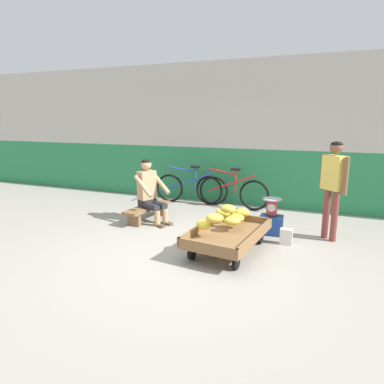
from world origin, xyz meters
TOP-DOWN VIEW (x-y plane):
  - ground_plane at (0.00, 0.00)m, footprint 80.00×80.00m
  - back_wall at (0.00, 3.30)m, footprint 16.00×0.30m
  - banana_cart at (0.55, 0.49)m, footprint 1.00×1.53m
  - banana_pile at (0.46, 0.65)m, footprint 0.64×1.11m
  - low_bench at (-1.26, 1.37)m, footprint 0.45×1.13m
  - vendor_seated at (-1.18, 1.33)m, footprint 0.74×0.62m
  - plastic_crate at (0.99, 1.48)m, footprint 0.36×0.28m
  - weighing_scale at (0.99, 1.48)m, footprint 0.30×0.30m
  - bicycle_near_left at (-0.98, 2.82)m, footprint 1.66×0.48m
  - bicycle_far_left at (-0.08, 2.83)m, footprint 1.66×0.48m
  - customer_adult at (1.88, 1.54)m, footprint 0.39×0.36m
  - shopping_bag at (1.28, 1.08)m, footprint 0.18×0.12m

SIDE VIEW (x-z plane):
  - ground_plane at x=0.00m, z-range 0.00..0.00m
  - shopping_bag at x=1.28m, z-range 0.00..0.24m
  - plastic_crate at x=0.99m, z-range 0.00..0.30m
  - low_bench at x=-1.26m, z-range 0.06..0.33m
  - banana_cart at x=0.55m, z-range 0.06..0.42m
  - bicycle_near_left at x=-0.98m, z-range -0.08..0.78m
  - bicycle_far_left at x=-0.08m, z-range -0.08..0.78m
  - weighing_scale at x=0.99m, z-range 0.31..0.60m
  - banana_pile at x=0.46m, z-range 0.33..0.59m
  - vendor_seated at x=-1.18m, z-range 0.00..1.14m
  - customer_adult at x=1.88m, z-range 0.19..1.72m
  - back_wall at x=0.00m, z-range 0.00..3.05m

